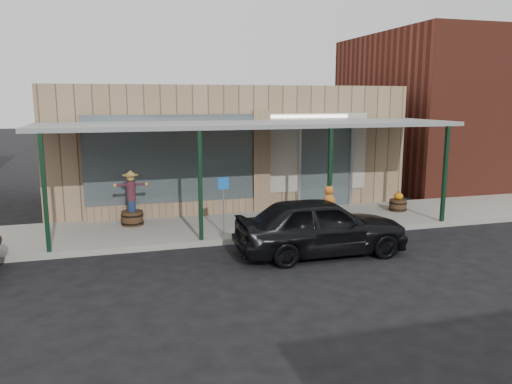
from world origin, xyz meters
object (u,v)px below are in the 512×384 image
object	(u,v)px
parked_sedan	(321,226)
handicap_sign	(223,198)
barrel_pumpkin	(398,204)
barrel_scarecrow	(132,207)

from	to	relation	value
parked_sedan	handicap_sign	bearing A→B (deg)	46.28
barrel_pumpkin	handicap_sign	size ratio (longest dim) A/B	0.47
barrel_scarecrow	handicap_sign	size ratio (longest dim) A/B	1.03
barrel_scarecrow	handicap_sign	bearing A→B (deg)	-47.24
barrel_pumpkin	handicap_sign	distance (m)	6.28
barrel_pumpkin	handicap_sign	world-z (taller)	handicap_sign
barrel_scarecrow	barrel_pumpkin	xyz separation A→B (m)	(8.46, -0.48, -0.31)
handicap_sign	parked_sedan	distance (m)	2.83
barrel_pumpkin	handicap_sign	bearing A→B (deg)	-168.84
barrel_scarecrow	parked_sedan	world-z (taller)	barrel_scarecrow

